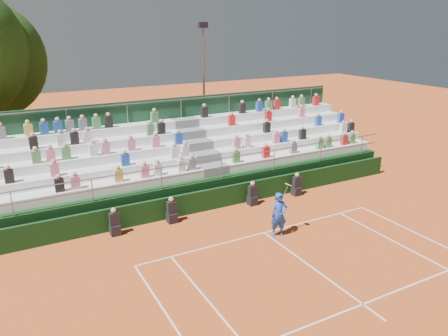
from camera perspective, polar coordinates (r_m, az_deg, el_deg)
ground at (r=18.25m, az=5.28°, el=-8.43°), size 90.00×90.00×0.00m
courtside_wall at (r=20.54m, az=0.40°, el=-3.68°), size 20.00×0.15×1.00m
line_officials at (r=19.79m, az=-1.26°, el=-4.63°), size 9.56×0.40×1.19m
grandstand at (r=23.06m, az=-3.48°, el=0.30°), size 20.00×5.20×4.40m
tennis_player at (r=17.68m, az=7.19°, el=-6.09°), size 0.92×0.61×2.22m
floodlight_mast at (r=28.86m, az=-2.67°, el=11.60°), size 0.60×0.25×8.31m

